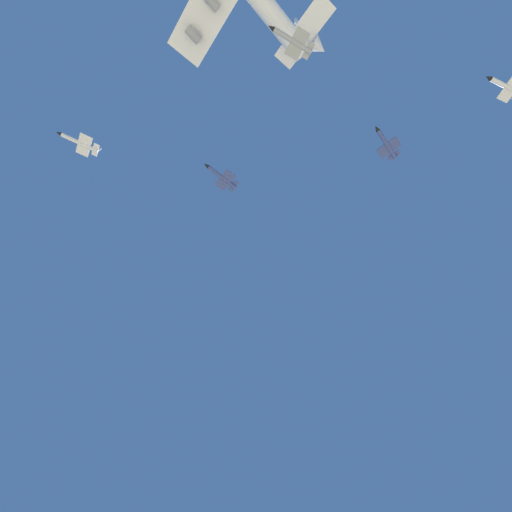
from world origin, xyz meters
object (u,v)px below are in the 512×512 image
chase_jet_lead (80,143)px  chase_jet_trailing (506,87)px  chase_jet_high_escort (222,177)px  chase_jet_left_wing (293,41)px  chase_jet_right_wing (387,144)px

chase_jet_lead → chase_jet_trailing: size_ratio=0.94×
chase_jet_trailing → chase_jet_high_escort: chase_jet_trailing is taller
chase_jet_lead → chase_jet_high_escort: bearing=166.3°
chase_jet_left_wing → chase_jet_high_escort: bearing=-88.8°
chase_jet_right_wing → chase_jet_lead: bearing=-49.3°
chase_jet_left_wing → chase_jet_high_escort: chase_jet_high_escort is taller
chase_jet_lead → chase_jet_right_wing: (-106.83, -32.87, 0.01)m
chase_jet_lead → chase_jet_right_wing: size_ratio=0.86×
chase_jet_high_escort → chase_jet_trailing: bearing=121.2°
chase_jet_right_wing → chase_jet_high_escort: bearing=-61.0°
chase_jet_lead → chase_jet_left_wing: 81.76m
chase_jet_lead → chase_jet_trailing: (-145.88, -24.49, -1.23)m
chase_jet_lead → chase_jet_right_wing: chase_jet_right_wing is taller
chase_jet_lead → chase_jet_left_wing: (-81.17, 8.74, -4.44)m
chase_jet_left_wing → chase_jet_trailing: 72.81m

